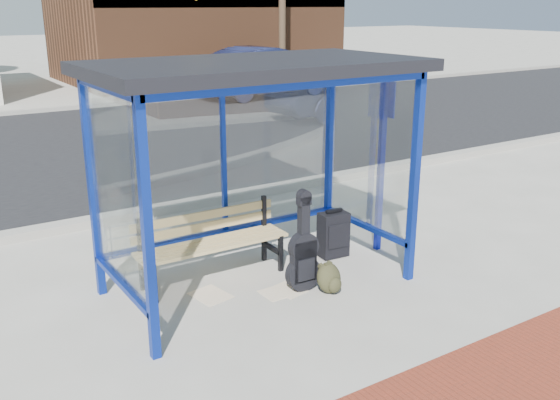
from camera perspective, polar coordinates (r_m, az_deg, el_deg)
ground at (r=6.88m, az=-1.94°, el=-7.82°), size 120.00×120.00×0.00m
curb_near at (r=9.30m, az=-11.17°, el=-0.89°), size 60.00×0.25×0.12m
street_asphalt at (r=14.03m, az=-19.04°, el=4.47°), size 60.00×10.00×0.00m
curb_far at (r=18.94m, az=-22.96°, el=7.41°), size 60.00×0.25×0.12m
far_sidewalk at (r=20.80m, az=-23.93°, el=7.93°), size 60.00×4.00×0.01m
bus_shelter at (r=6.34m, az=-2.47°, el=9.58°), size 3.30×1.80×2.42m
bench at (r=6.92m, az=-6.38°, el=-3.64°), size 1.72×0.44×0.81m
guitar_bag at (r=6.63m, az=2.14°, el=-5.18°), size 0.39×0.13×1.06m
suitcase at (r=7.56m, az=4.90°, el=-3.18°), size 0.36×0.26×0.60m
backpack at (r=6.68m, az=4.56°, el=-7.20°), size 0.29×0.27×0.33m
sign_post at (r=7.58m, az=9.34°, el=4.52°), size 0.10×0.28×2.26m
newspaper_a at (r=6.70m, az=-6.38°, el=-8.65°), size 0.39×0.46×0.01m
newspaper_b at (r=6.73m, az=-0.02°, el=-8.40°), size 0.40×0.32×0.01m
newspaper_c at (r=6.77m, az=0.71°, el=-8.23°), size 0.35×0.41×0.01m
parked_car at (r=20.84m, az=-1.19°, el=11.66°), size 5.02×2.13×1.61m
fire_hydrant at (r=24.04m, az=3.53°, el=11.42°), size 0.33×0.21×0.72m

